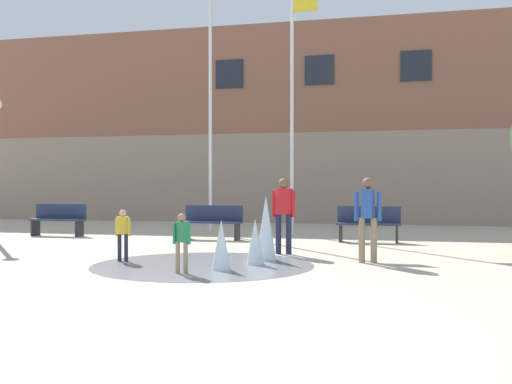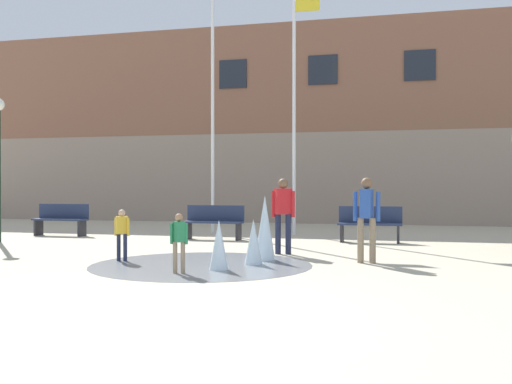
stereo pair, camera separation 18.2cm
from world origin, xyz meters
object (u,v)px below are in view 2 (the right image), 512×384
park_bench_under_left_flagpole (214,221)px  flagpole_left (214,92)px  child_with_pink_shirt (179,238)px  park_bench_left_of_flagpoles (61,219)px  child_running (122,231)px  park_bench_center (370,223)px  adult_watching (283,210)px  flagpole_right (295,101)px  adult_near_bench (367,213)px

park_bench_under_left_flagpole → flagpole_left: flagpole_left is taller
child_with_pink_shirt → park_bench_left_of_flagpoles: bearing=175.9°
child_running → park_bench_left_of_flagpoles: bearing=89.0°
park_bench_under_left_flagpole → child_running: child_running is taller
park_bench_center → adult_watching: adult_watching is taller
child_running → flagpole_right: 7.92m
flagpole_right → park_bench_under_left_flagpole: bearing=-131.1°
adult_near_bench → child_running: 4.64m
adult_watching → child_with_pink_shirt: 3.33m
child_running → child_with_pink_shirt: (1.64, -1.23, 0.00)m
child_running → flagpole_left: flagpole_left is taller
park_bench_under_left_flagpole → adult_watching: 3.84m
park_bench_left_of_flagpoles → flagpole_left: 5.83m
adult_near_bench → flagpole_right: bearing=-150.4°
park_bench_center → flagpole_left: size_ratio=0.20×
adult_near_bench → flagpole_right: 7.14m
adult_watching → child_with_pink_shirt: (-1.11, -3.12, -0.35)m
flagpole_right → adult_near_bench: bearing=-67.8°
flagpole_left → flagpole_right: (2.51, 0.00, -0.35)m
flagpole_left → park_bench_under_left_flagpole: bearing=-71.6°
park_bench_left_of_flagpoles → park_bench_under_left_flagpole: same height
adult_near_bench → child_running: (-4.55, -0.86, -0.35)m
child_with_pink_shirt → flagpole_left: 9.14m
park_bench_left_of_flagpoles → child_with_pink_shirt: (6.01, -6.11, 0.10)m
park_bench_left_of_flagpoles → child_running: bearing=-48.2°
park_bench_center → flagpole_right: bearing=140.3°
child_with_pink_shirt → flagpole_right: bearing=128.2°
park_bench_center → flagpole_right: flagpole_right is taller
adult_near_bench → child_running: size_ratio=1.61×
adult_near_bench → park_bench_under_left_flagpole: bearing=-125.2°
child_running → flagpole_right: (2.09, 6.87, 3.34)m
flagpole_left → adult_near_bench: bearing=-50.5°
park_bench_left_of_flagpoles → flagpole_left: size_ratio=0.20×
adult_near_bench → child_with_pink_shirt: 3.59m
park_bench_under_left_flagpole → child_with_pink_shirt: child_with_pink_shirt is taller
park_bench_center → child_running: 6.62m
park_bench_left_of_flagpoles → adult_watching: adult_watching is taller
adult_watching → child_running: (-2.75, -1.89, -0.35)m
park_bench_left_of_flagpoles → adult_near_bench: 9.79m
park_bench_center → adult_watching: bearing=-117.6°
park_bench_under_left_flagpole → flagpole_left: size_ratio=0.20×
park_bench_left_of_flagpoles → flagpole_right: 7.59m
adult_watching → flagpole_right: 5.85m
child_running → adult_near_bench: bearing=-32.1°
park_bench_left_of_flagpoles → child_with_pink_shirt: size_ratio=1.62×
child_running → flagpole_left: size_ratio=0.12×
adult_watching → park_bench_left_of_flagpoles: bearing=125.4°
child_running → flagpole_right: bearing=30.2°
park_bench_under_left_flagpole → child_with_pink_shirt: (1.37, -6.02, 0.10)m
park_bench_left_of_flagpoles → adult_watching: (7.12, -2.99, 0.45)m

